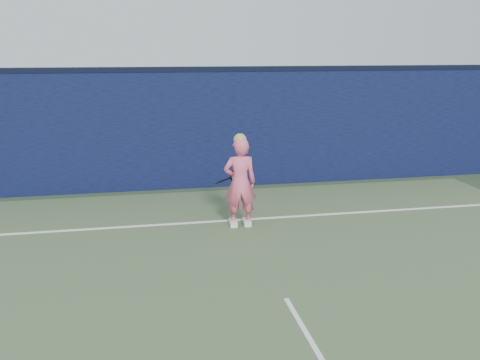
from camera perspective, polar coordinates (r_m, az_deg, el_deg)
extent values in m
plane|color=#293D25|center=(5.56, 8.14, -17.85)|extent=(80.00, 80.00, 0.00)
cube|color=#0C0C35|center=(11.17, -2.42, 5.67)|extent=(24.00, 0.40, 2.50)
cube|color=black|center=(11.05, -2.49, 12.35)|extent=(24.00, 0.42, 0.10)
imported|color=#FF6385|center=(8.60, 0.00, -0.31)|extent=(0.57, 0.39, 1.53)
sphere|color=tan|center=(8.45, 0.00, 4.51)|extent=(0.22, 0.22, 0.22)
cube|color=white|center=(8.83, 0.77, -4.76)|extent=(0.13, 0.28, 0.10)
cube|color=white|center=(8.80, -0.78, -4.83)|extent=(0.13, 0.28, 0.10)
torus|color=black|center=(9.05, -0.30, 0.45)|extent=(0.29, 0.15, 0.29)
torus|color=#C89012|center=(9.05, -0.30, 0.45)|extent=(0.23, 0.12, 0.24)
cylinder|color=beige|center=(9.05, -0.30, 0.45)|extent=(0.23, 0.11, 0.24)
cylinder|color=black|center=(9.02, -1.66, 0.03)|extent=(0.26, 0.08, 0.10)
cylinder|color=black|center=(9.01, -2.43, -0.25)|extent=(0.12, 0.06, 0.06)
cube|color=white|center=(9.07, 0.00, -4.48)|extent=(11.00, 0.08, 0.01)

